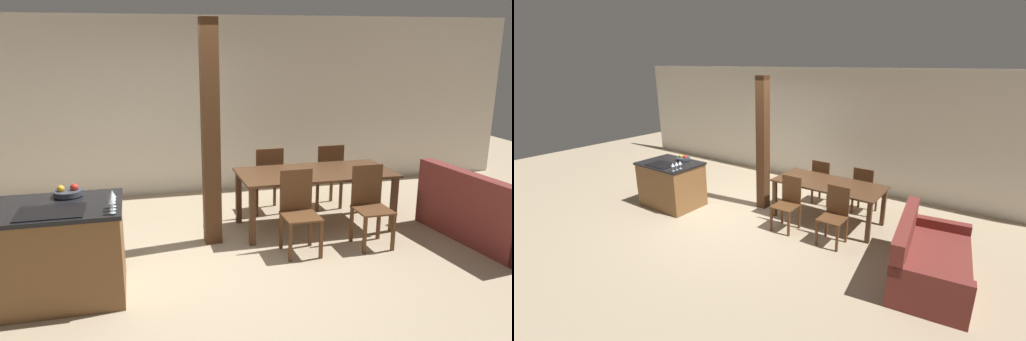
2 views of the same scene
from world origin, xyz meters
The scene contains 14 objects.
ground_plane centered at (0.00, 0.00, 0.00)m, with size 16.00×16.00×0.00m, color tan.
wall_back centered at (0.00, 2.69, 1.35)m, with size 11.20×0.08×2.70m.
kitchen_island centered at (-1.42, -0.39, 0.45)m, with size 1.19×0.86×0.91m.
fruit_bowl centered at (-1.32, -0.12, 0.95)m, with size 0.27×0.27×0.11m.
wine_glass_near centered at (-0.90, -0.74, 1.03)m, with size 0.07×0.07×0.15m.
wine_glass_middle centered at (-0.90, -0.66, 1.03)m, with size 0.07×0.07×0.15m.
wine_glass_far centered at (-0.90, -0.57, 1.03)m, with size 0.07×0.07×0.15m.
dining_table centered at (1.50, 0.75, 0.65)m, with size 1.95×0.90×0.74m.
dining_chair_near_left centered at (1.07, 0.07, 0.49)m, with size 0.40×0.40×0.93m.
dining_chair_near_right centered at (1.94, 0.07, 0.49)m, with size 0.40×0.40×0.93m.
dining_chair_far_left centered at (1.07, 1.42, 0.49)m, with size 0.40×0.40×0.93m.
dining_chair_far_right centered at (1.94, 1.42, 0.49)m, with size 0.40×0.40×0.93m.
couch centered at (3.41, -0.14, 0.28)m, with size 1.09×1.77×0.85m.
timber_post centered at (0.16, 0.59, 1.29)m, with size 0.20×0.20×2.59m.
Camera 2 is at (3.95, -4.62, 2.81)m, focal length 24.00 mm.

